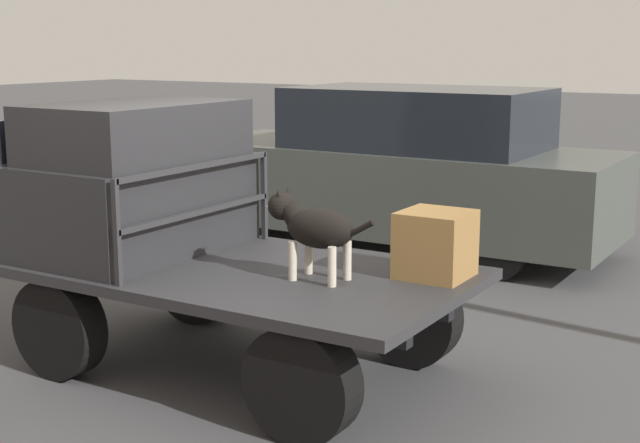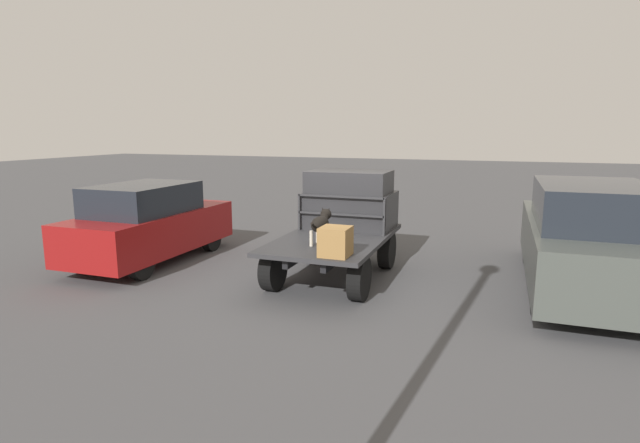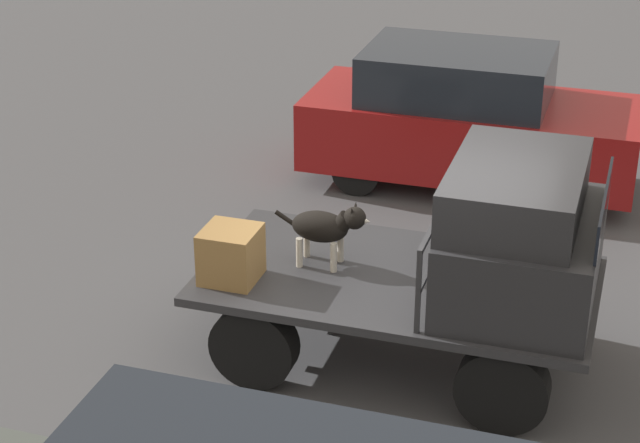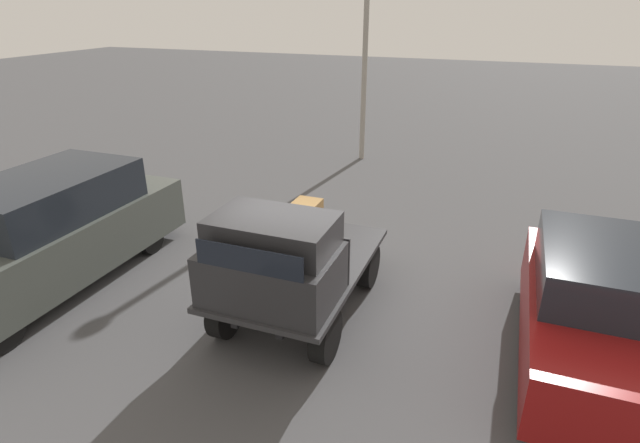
% 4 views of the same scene
% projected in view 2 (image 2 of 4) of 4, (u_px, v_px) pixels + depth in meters
% --- Properties ---
extents(ground_plane, '(80.00, 80.00, 0.00)m').
position_uv_depth(ground_plane, '(334.00, 278.00, 9.77)').
color(ground_plane, '#474749').
extents(flatbed_truck, '(3.48, 1.93, 0.83)m').
position_uv_depth(flatbed_truck, '(334.00, 249.00, 9.66)').
color(flatbed_truck, black).
rests_on(flatbed_truck, ground).
extents(truck_cab, '(1.26, 1.81, 1.19)m').
position_uv_depth(truck_cab, '(350.00, 201.00, 10.47)').
color(truck_cab, '#28282B').
rests_on(truck_cab, flatbed_truck).
extents(truck_headboard, '(0.04, 1.81, 0.75)m').
position_uv_depth(truck_headboard, '(340.00, 208.00, 9.87)').
color(truck_headboard, '#2D2D30').
rests_on(truck_headboard, flatbed_truck).
extents(dog, '(0.89, 0.28, 0.64)m').
position_uv_depth(dog, '(321.00, 223.00, 8.94)').
color(dog, beige).
rests_on(dog, flatbed_truck).
extents(cargo_crate, '(0.48, 0.48, 0.48)m').
position_uv_depth(cargo_crate, '(335.00, 241.00, 8.12)').
color(cargo_crate, olive).
rests_on(cargo_crate, flatbed_truck).
extents(parked_sedan, '(4.04, 1.71, 1.72)m').
position_uv_depth(parked_sedan, '(149.00, 223.00, 10.87)').
color(parked_sedan, black).
rests_on(parked_sedan, ground).
extents(parked_pickup_far, '(5.31, 1.97, 1.96)m').
position_uv_depth(parked_pickup_far, '(588.00, 238.00, 8.85)').
color(parked_pickup_far, black).
rests_on(parked_pickup_far, ground).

